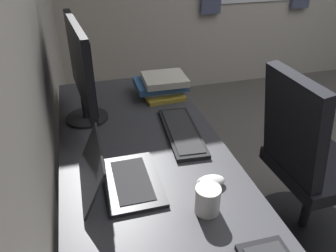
{
  "coord_description": "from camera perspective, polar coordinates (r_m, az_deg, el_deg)",
  "views": [
    {
      "loc": [
        -1.12,
        1.98,
        1.53
      ],
      "look_at": [
        -0.18,
        1.72,
        0.95
      ],
      "focal_mm": 36.08,
      "sensor_mm": 36.0,
      "label": 1
    }
  ],
  "objects": [
    {
      "name": "coffee_mug",
      "position": [
        1.12,
        6.64,
        -12.14
      ],
      "size": [
        0.12,
        0.08,
        0.09
      ],
      "color": "silver",
      "rests_on": "desk"
    },
    {
      "name": "desk",
      "position": [
        1.3,
        -2.16,
        -11.32
      ],
      "size": [
        1.94,
        0.68,
        0.73
      ],
      "color": "#38383D",
      "rests_on": "ground"
    },
    {
      "name": "laptop_left",
      "position": [
        1.21,
        -8.74,
        -8.38
      ],
      "size": [
        0.31,
        0.28,
        0.18
      ],
      "color": "black",
      "rests_on": "desk"
    },
    {
      "name": "monitor_primary",
      "position": [
        1.57,
        -14.53,
        9.68
      ],
      "size": [
        0.55,
        0.2,
        0.46
      ],
      "color": "black",
      "rests_on": "desk"
    },
    {
      "name": "keyboard_spare",
      "position": [
        1.51,
        2.36,
        -0.97
      ],
      "size": [
        0.43,
        0.17,
        0.02
      ],
      "color": "black",
      "rests_on": "desk"
    },
    {
      "name": "wall_back",
      "position": [
        1.16,
        -26.18,
        16.24
      ],
      "size": [
        4.84,
        0.1,
        2.6
      ],
      "primitive_type": "cube",
      "color": "beige",
      "rests_on": "ground"
    },
    {
      "name": "mouse_main",
      "position": [
        1.23,
        7.23,
        -9.26
      ],
      "size": [
        0.06,
        0.1,
        0.03
      ],
      "primitive_type": "ellipsoid",
      "color": "silver",
      "rests_on": "desk"
    },
    {
      "name": "office_chair",
      "position": [
        1.87,
        22.25,
        -7.1
      ],
      "size": [
        0.56,
        0.56,
        0.97
      ],
      "color": "black",
      "rests_on": "ground"
    },
    {
      "name": "book_stack_near",
      "position": [
        1.84,
        -1.01,
        6.96
      ],
      "size": [
        0.24,
        0.27,
        0.11
      ],
      "color": "gold",
      "rests_on": "desk"
    }
  ]
}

